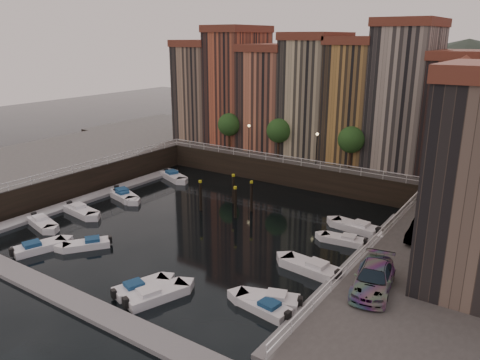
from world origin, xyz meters
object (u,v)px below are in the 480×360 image
Objects in this scene: car_b at (423,231)px; car_c at (373,280)px; corner_tower at (457,125)px; mooring_pilings at (230,196)px; boat_left_2 at (125,197)px; gangway at (405,212)px; car_a at (435,217)px; boat_left_0 at (42,223)px; boat_left_1 at (81,211)px.

car_c is at bearing -92.40° from car_b.
corner_tower is 24.10m from mooring_pilings.
mooring_pilings is at bearing 31.67° from boat_left_2.
gangway is at bearing -122.80° from corner_tower.
boat_left_2 is 1.13× the size of car_a.
car_c is at bearing 15.51° from boat_left_0.
mooring_pilings is 19.56m from boat_left_0.
car_b reaches higher than car_a.
gangway reaches higher than boat_left_0.
boat_left_0 is 4.40m from boat_left_1.
mooring_pilings is (-17.41, -5.27, -0.27)m from gangway.
mooring_pilings is 21.32m from car_b.
gangway is at bearing 113.57° from car_b.
car_c reaches higher than mooring_pilings.
boat_left_1 is (-32.99, -19.84, -9.82)m from corner_tower.
car_b is at bearing -101.81° from car_a.
boat_left_2 is (-32.65, -13.90, -9.85)m from corner_tower.
car_b is (-0.08, -3.82, 0.06)m from car_a.
car_c reaches higher than boat_left_1.
corner_tower reaches higher than mooring_pilings.
gangway reaches higher than mooring_pilings.
car_a is (3.63, -4.73, 1.78)m from gangway.
gangway reaches higher than boat_left_2.
car_a is (0.73, -9.23, -6.50)m from corner_tower.
car_a is (21.03, 0.54, 2.05)m from mooring_pilings.
car_b is 9.89m from car_c.
mooring_pilings is 24.35m from car_c.
car_c reaches higher than boat_left_0.
boat_left_0 is 0.85× the size of car_c.
gangway is (-2.90, -4.50, -8.28)m from corner_tower.
boat_left_1 is at bearing -173.20° from car_a.
mooring_pilings is 1.25× the size of car_a.
mooring_pilings is at bearing 137.36° from car_c.
boat_left_2 is at bearing 154.81° from car_c.
car_b reaches higher than boat_left_2.
car_c is (-0.59, -9.88, 0.05)m from car_b.
boat_left_0 is at bearing -132.24° from mooring_pilings.
boat_left_0 is at bearing -144.08° from corner_tower.
car_c reaches higher than car_a.
gangway is at bearing 16.83° from mooring_pilings.
boat_left_1 is at bearing -141.55° from mooring_pilings.
boat_left_1 is 0.90× the size of car_c.
boat_left_1 is (0.43, 4.37, 0.02)m from boat_left_0.
car_c is (20.37, -13.16, 2.16)m from mooring_pilings.
boat_left_1 is 33.38m from car_c.
mooring_pilings is 16.25m from boat_left_1.
boat_left_2 is (0.34, 5.94, -0.03)m from boat_left_1.
mooring_pilings is 13.08m from boat_left_2.
gangway is 18.19m from mooring_pilings.
boat_left_1 reaches higher than boat_left_0.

